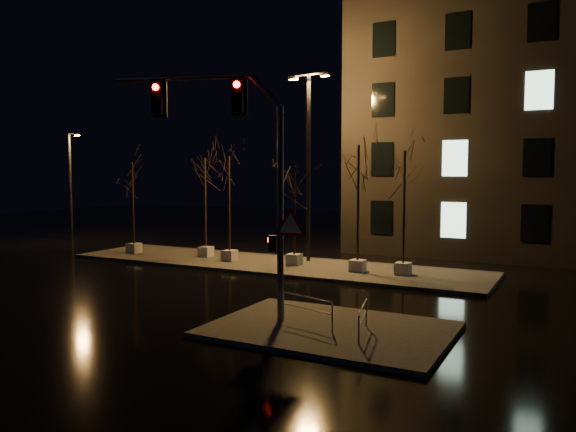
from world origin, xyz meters
The scene contains 14 objects.
ground centered at (0.00, 0.00, 0.00)m, with size 90.00×90.00×0.00m, color black.
median centered at (0.00, 6.00, 0.07)m, with size 22.00×5.00×0.15m, color #403E39.
sidewalk_corner centered at (7.50, -3.50, 0.07)m, with size 7.00×5.00×0.15m, color #403E39.
tree_0 centered at (-8.56, 5.47, 4.19)m, with size 1.80×1.80×5.33m.
tree_1 centered at (-4.09, 6.24, 4.34)m, with size 1.80×1.80×5.52m.
tree_2 centered at (-2.14, 5.64, 4.38)m, with size 1.80×1.80×5.58m.
tree_3 centered at (1.47, 6.01, 3.73)m, with size 1.80×1.80×4.72m.
tree_4 centered at (4.92, 5.70, 4.71)m, with size 1.80×1.80×6.01m.
tree_5 centered at (7.01, 5.92, 4.48)m, with size 1.80×1.80×5.71m.
traffic_signal_mast centered at (4.69, -3.94, 5.15)m, with size 6.05×1.72×7.62m.
streetlight_main centered at (1.52, 7.51, 5.70)m, with size 2.41×0.57×9.63m.
streetlight_far centered at (-17.52, 9.01, 4.11)m, with size 1.45×0.57×7.47m.
guard_rail_a centered at (6.80, -3.64, 0.72)m, with size 1.95×0.63×0.88m.
guard_rail_b centered at (8.66, -3.84, 0.70)m, with size 0.45×1.77×0.86m.
Camera 1 is at (14.01, -18.64, 4.76)m, focal length 35.00 mm.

